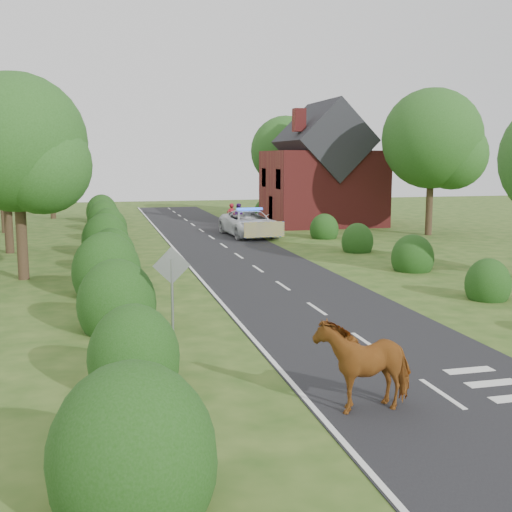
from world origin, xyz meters
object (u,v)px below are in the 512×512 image
object	(u,v)px
road_sign	(172,278)
police_van	(250,223)
cow	(364,369)
pedestrian_red	(231,216)
pedestrian_purple	(238,216)

from	to	relation	value
road_sign	police_van	distance (m)	23.34
cow	pedestrian_red	size ratio (longest dim) A/B	1.19
pedestrian_purple	police_van	bearing A→B (deg)	106.63
road_sign	pedestrian_purple	world-z (taller)	road_sign
police_van	cow	bearing A→B (deg)	-102.16
cow	pedestrian_red	bearing A→B (deg)	166.27
cow	police_van	distance (m)	28.57
road_sign	pedestrian_purple	xyz separation A→B (m)	(7.89, 27.30, -0.78)
police_van	pedestrian_red	distance (m)	4.64
road_sign	pedestrian_purple	distance (m)	28.43
road_sign	pedestrian_red	distance (m)	27.70
police_van	pedestrian_purple	xyz separation A→B (m)	(0.39, 5.21, 0.04)
cow	pedestrian_purple	xyz separation A→B (m)	(4.75, 33.45, 0.11)
police_van	pedestrian_purple	size ratio (longest dim) A/B	3.56
road_sign	cow	xyz separation A→B (m)	(3.14, -6.14, -0.89)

